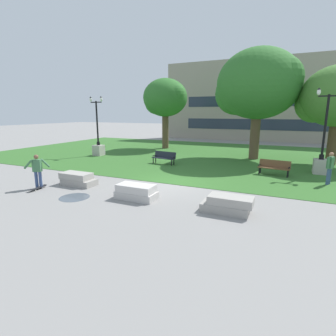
% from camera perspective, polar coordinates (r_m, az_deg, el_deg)
% --- Properties ---
extents(ground_plane, '(140.00, 140.00, 0.00)m').
position_cam_1_polar(ground_plane, '(13.92, 0.54, -3.57)').
color(ground_plane, gray).
extents(grass_lawn, '(40.00, 20.00, 0.02)m').
position_cam_1_polar(grass_lawn, '(23.22, 10.60, 2.56)').
color(grass_lawn, '#336628').
rests_on(grass_lawn, ground).
extents(concrete_block_center, '(1.90, 0.90, 0.64)m').
position_cam_1_polar(concrete_block_center, '(14.55, -19.04, -2.31)').
color(concrete_block_center, '#9E9991').
rests_on(concrete_block_center, ground).
extents(concrete_block_left, '(1.80, 0.90, 0.64)m').
position_cam_1_polar(concrete_block_left, '(11.66, -6.93, -5.20)').
color(concrete_block_left, '#BCB7B2').
rests_on(concrete_block_left, ground).
extents(concrete_block_right, '(1.92, 0.90, 0.64)m').
position_cam_1_polar(concrete_block_right, '(10.32, 12.86, -7.72)').
color(concrete_block_right, '#9E9991').
rests_on(concrete_block_right, ground).
extents(person_skateboarder, '(0.92, 0.89, 1.71)m').
position_cam_1_polar(person_skateboarder, '(14.52, -26.55, -0.27)').
color(person_skateboarder, '#384C7A').
rests_on(person_skateboarder, ground).
extents(skateboard, '(0.28, 1.03, 0.14)m').
position_cam_1_polar(skateboard, '(14.47, -26.53, -3.92)').
color(skateboard, black).
rests_on(skateboard, ground).
extents(puddle, '(1.33, 1.33, 0.01)m').
position_cam_1_polar(puddle, '(12.55, -19.69, -6.04)').
color(puddle, '#47515B').
rests_on(puddle, ground).
extents(park_bench_near_left, '(1.86, 0.77, 0.90)m').
position_cam_1_polar(park_bench_near_left, '(17.02, 22.10, 0.27)').
color(park_bench_near_left, brown).
rests_on(park_bench_near_left, grass_lawn).
extents(park_bench_near_right, '(1.85, 0.77, 0.90)m').
position_cam_1_polar(park_bench_near_right, '(19.23, -0.84, 2.43)').
color(park_bench_near_right, '#1E232D').
rests_on(park_bench_near_right, grass_lawn).
extents(lamp_post_center, '(1.32, 0.80, 5.07)m').
position_cam_1_polar(lamp_post_center, '(23.87, -14.93, 5.13)').
color(lamp_post_center, '#ADA89E').
rests_on(lamp_post_center, grass_lawn).
extents(lamp_post_right, '(1.32, 0.80, 5.16)m').
position_cam_1_polar(lamp_post_right, '(18.59, 30.43, 2.07)').
color(lamp_post_right, '#ADA89E').
rests_on(lamp_post_right, grass_lawn).
extents(tree_near_left, '(4.74, 4.51, 7.12)m').
position_cam_1_polar(tree_near_left, '(27.76, -0.69, 14.88)').
color(tree_near_left, brown).
rests_on(tree_near_left, grass_lawn).
extents(tree_near_right, '(6.67, 6.35, 8.58)m').
position_cam_1_polar(tree_near_right, '(22.45, 18.85, 16.68)').
color(tree_near_right, brown).
rests_on(tree_near_right, grass_lawn).
extents(person_bystander_near_lawn, '(0.39, 0.71, 1.71)m').
position_cam_1_polar(person_bystander_near_lawn, '(16.05, 31.79, 0.30)').
color(person_bystander_near_lawn, '#384C7A').
rests_on(person_bystander_near_lawn, grass_lawn).
extents(building_facade_distant, '(25.81, 1.03, 10.55)m').
position_cam_1_polar(building_facade_distant, '(36.96, 19.48, 13.71)').
color(building_facade_distant, gray).
rests_on(building_facade_distant, ground).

